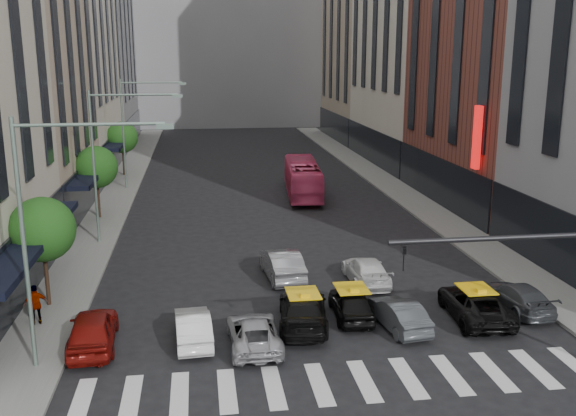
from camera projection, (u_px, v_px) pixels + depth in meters
name	position (u px, v px, depth m)	size (l,w,h in m)	color
ground	(358.00, 405.00, 20.96)	(160.00, 160.00, 0.00)	black
sidewalk_left	(112.00, 205.00, 48.25)	(3.00, 96.00, 0.15)	slate
sidewalk_right	(406.00, 196.00, 51.38)	(3.00, 96.00, 0.15)	slate
building_left_b	(12.00, 41.00, 42.77)	(8.00, 16.00, 24.00)	tan
building_left_d	(93.00, 21.00, 77.67)	(8.00, 18.00, 30.00)	gray
building_right_b	(501.00, 27.00, 46.20)	(8.00, 18.00, 26.00)	brown
building_right_d	(366.00, 31.00, 82.54)	(8.00, 18.00, 28.00)	tan
building_far	(226.00, 8.00, 98.53)	(30.00, 10.00, 36.00)	gray
tree_near	(42.00, 230.00, 28.12)	(2.88, 2.88, 4.95)	black
tree_mid	(96.00, 167.00, 43.52)	(2.88, 2.88, 4.95)	black
tree_far	(122.00, 137.00, 58.91)	(2.88, 2.88, 4.95)	black
streetlamp_near	(50.00, 211.00, 22.05)	(5.38, 0.25, 9.00)	gray
streetlamp_mid	(109.00, 146.00, 37.45)	(5.38, 0.25, 9.00)	gray
streetlamp_far	(134.00, 119.00, 52.85)	(5.38, 0.25, 9.00)	gray
liberty_sign	(477.00, 137.00, 40.51)	(0.30, 0.70, 4.00)	red
car_red	(93.00, 330.00, 24.87)	(1.76, 4.39, 1.49)	maroon
car_white_front	(193.00, 327.00, 25.39)	(1.35, 3.88, 1.28)	white
car_silver	(254.00, 332.00, 25.00)	(1.94, 4.21, 1.17)	#ADADB3
taxi_left	(303.00, 310.00, 26.89)	(2.00, 4.91, 1.43)	black
taxi_center	(351.00, 303.00, 27.73)	(1.56, 3.87, 1.32)	black
car_grey_mid	(399.00, 314.00, 26.66)	(1.33, 3.82, 1.26)	#44484C
taxi_right	(475.00, 304.00, 27.62)	(2.22, 4.82, 1.34)	black
car_grey_curb	(518.00, 297.00, 28.56)	(1.73, 4.26, 1.24)	#414449
car_row2_left	(282.00, 264.00, 32.60)	(1.61, 4.60, 1.52)	#A5A6AB
car_row2_right	(366.00, 271.00, 31.92)	(1.81, 4.46, 1.29)	white
bus	(303.00, 178.00, 51.37)	(2.41, 10.30, 2.87)	#E64376
pedestrian_far	(36.00, 305.00, 26.65)	(1.01, 0.42, 1.72)	gray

